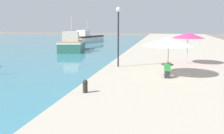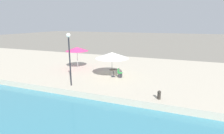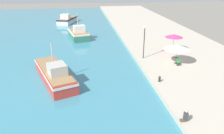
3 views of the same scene
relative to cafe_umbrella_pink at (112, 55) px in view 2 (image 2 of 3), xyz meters
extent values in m
cube|color=#BCB29E|center=(3.23, 17.28, -2.51)|extent=(16.00, 90.00, 0.58)
cylinder|color=#B7B7B7|center=(0.00, 0.00, -1.18)|extent=(0.06, 0.06, 2.07)
cone|color=white|center=(0.00, 0.00, 0.00)|extent=(3.41, 3.41, 0.60)
cylinder|color=#B7B7B7|center=(1.61, 5.03, -1.07)|extent=(0.06, 0.06, 2.29)
cone|color=#E5387A|center=(1.61, 5.03, 0.16)|extent=(2.68, 2.68, 0.47)
cylinder|color=#333338|center=(-0.04, -0.15, -2.20)|extent=(0.44, 0.44, 0.04)
cylinder|color=#333338|center=(-0.04, -0.15, -1.87)|extent=(0.08, 0.08, 0.70)
cylinder|color=#4C4742|center=(-0.04, -0.15, -1.50)|extent=(0.80, 0.80, 0.04)
cube|color=#2D2D33|center=(-0.03, -0.90, -1.99)|extent=(0.35, 0.35, 0.45)
cube|color=#2D8E42|center=(-0.03, -0.90, -1.74)|extent=(0.41, 0.41, 0.06)
cube|color=#2D8E42|center=(-0.03, -0.70, -1.51)|extent=(0.40, 0.07, 0.40)
cylinder|color=#2D2823|center=(-4.01, -5.13, -1.99)|extent=(0.24, 0.24, 0.45)
sphere|color=#2D2823|center=(-4.01, -5.13, -1.70)|extent=(0.26, 0.26, 0.26)
cylinder|color=#232328|center=(-3.76, 2.44, -0.12)|extent=(0.12, 0.12, 4.20)
sphere|color=white|center=(-3.76, 2.44, 2.16)|extent=(0.36, 0.36, 0.36)
camera|label=1|loc=(-0.26, -16.49, 1.19)|focal=40.00mm
camera|label=2|loc=(-16.17, -6.03, 3.14)|focal=28.00mm
camera|label=3|loc=(-12.00, -25.68, 8.36)|focal=35.00mm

